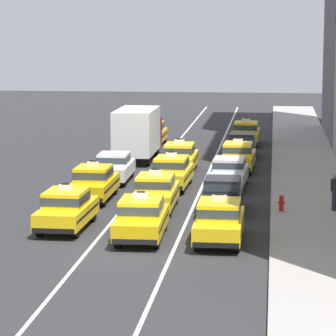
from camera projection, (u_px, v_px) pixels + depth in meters
name	position (u px, v px, depth m)	size (l,w,h in m)	color
ground_plane	(132.00, 249.00, 34.49)	(160.00, 160.00, 0.00)	#2B2B2D
lane_stripe_left_center	(157.00, 167.00, 54.29)	(0.14, 80.00, 0.01)	silver
lane_stripe_center_right	(211.00, 168.00, 53.93)	(0.14, 80.00, 0.01)	silver
sidewalk_curb	(309.00, 183.00, 48.37)	(4.00, 90.00, 0.15)	#9E9993
taxi_left_nearest	(67.00, 208.00, 37.70)	(1.89, 4.59, 1.96)	black
taxi_left_second	(94.00, 182.00, 43.94)	(1.84, 4.57, 1.96)	black
sedan_left_third	(114.00, 166.00, 49.02)	(1.84, 4.33, 1.58)	black
box_truck_left_fourth	(138.00, 132.00, 56.78)	(2.30, 6.96, 3.27)	black
taxi_left_fifth	(151.00, 133.00, 63.76)	(1.82, 4.56, 1.96)	black
taxi_center_nearest	(141.00, 218.00, 35.93)	(1.92, 4.60, 1.96)	black
taxi_center_second	(156.00, 192.00, 41.49)	(1.87, 4.58, 1.96)	black
taxi_center_third	(172.00, 172.00, 47.05)	(1.92, 4.60, 1.96)	black
taxi_center_fourth	(180.00, 157.00, 52.28)	(1.82, 4.56, 1.96)	black
taxi_right_nearest	(219.00, 220.00, 35.40)	(1.83, 4.56, 1.96)	black
sedan_right_second	(222.00, 194.00, 41.15)	(1.79, 4.31, 1.58)	black
sedan_right_third	(229.00, 172.00, 47.27)	(1.91, 4.36, 1.58)	black
taxi_right_fourth	(238.00, 156.00, 52.61)	(1.96, 4.61, 1.96)	black
sedan_right_fifth	(242.00, 144.00, 57.92)	(1.77, 4.30, 1.58)	black
taxi_right_sixth	(246.00, 133.00, 63.83)	(1.90, 4.59, 1.96)	black
pedestrian_mid_block	(335.00, 192.00, 40.73)	(0.47, 0.24, 1.65)	#23232D
fire_hydrant	(281.00, 202.00, 40.72)	(0.36, 0.22, 0.73)	red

